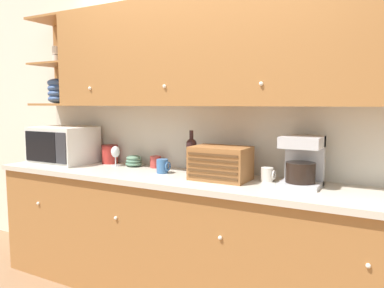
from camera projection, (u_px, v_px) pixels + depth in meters
name	position (u px, v px, depth m)	size (l,w,h in m)	color
ground_plane	(204.00, 283.00, 3.09)	(24.00, 24.00, 0.00)	#896647
wall_back	(206.00, 125.00, 2.98)	(5.71, 0.06, 2.60)	silver
counter_unit	(186.00, 239.00, 2.78)	(3.33, 0.62, 0.94)	#A36B38
backsplash_panel	(204.00, 138.00, 2.96)	(3.31, 0.01, 0.51)	beige
upper_cabinets	(214.00, 51.00, 2.67)	(3.31, 0.36, 0.79)	#A36B38
microwave	(63.00, 145.00, 3.35)	(0.53, 0.41, 0.33)	silver
storage_canister	(110.00, 154.00, 3.33)	(0.15, 0.15, 0.16)	#B22D28
wine_glass	(115.00, 153.00, 3.18)	(0.08, 0.08, 0.17)	silver
bowl_stack_on_counter	(134.00, 161.00, 3.17)	(0.14, 0.14, 0.09)	slate
mug_patterned_third	(156.00, 162.00, 3.11)	(0.10, 0.09, 0.10)	#B73D38
mug_blue_second	(163.00, 166.00, 2.86)	(0.10, 0.09, 0.11)	#38669E
wine_bottle	(191.00, 154.00, 2.83)	(0.08, 0.08, 0.33)	black
bread_box	(221.00, 163.00, 2.61)	(0.40, 0.27, 0.23)	#996033
mug	(268.00, 175.00, 2.55)	(0.10, 0.08, 0.10)	silver
coffee_maker	(302.00, 161.00, 2.40)	(0.25, 0.25, 0.32)	#B7B7BC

